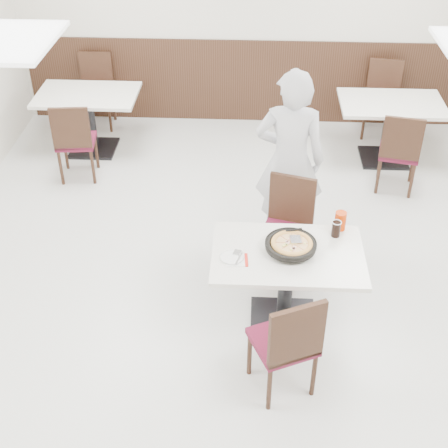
{
  "coord_description": "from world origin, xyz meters",
  "views": [
    {
      "loc": [
        0.04,
        -4.33,
        3.77
      ],
      "look_at": [
        -0.16,
        -0.3,
        0.91
      ],
      "focal_mm": 50.0,
      "sensor_mm": 36.0,
      "label": 1
    }
  ],
  "objects_px": {
    "bg_chair_right_near": "(399,150)",
    "chair_far": "(285,232)",
    "chair_near": "(283,339)",
    "main_table": "(285,289)",
    "bg_table_left": "(91,122)",
    "cola_glass": "(336,229)",
    "red_cup": "(340,221)",
    "diner_person": "(290,161)",
    "bg_chair_right_far": "(381,101)",
    "pizza_pan": "(291,247)",
    "bg_table_right": "(387,131)",
    "bg_chair_left_far": "(96,92)",
    "pizza": "(292,245)",
    "bg_chair_left_near": "(76,139)",
    "side_plate": "(232,257)"
  },
  "relations": [
    {
      "from": "main_table",
      "to": "bg_chair_right_far",
      "type": "bearing_deg",
      "value": 69.72
    },
    {
      "from": "pizza",
      "to": "side_plate",
      "type": "xyz_separation_m",
      "value": [
        -0.47,
        -0.11,
        -0.05
      ]
    },
    {
      "from": "chair_near",
      "to": "red_cup",
      "type": "bearing_deg",
      "value": 40.57
    },
    {
      "from": "cola_glass",
      "to": "bg_chair_right_near",
      "type": "relative_size",
      "value": 0.14
    },
    {
      "from": "bg_table_left",
      "to": "bg_chair_left_far",
      "type": "distance_m",
      "value": 0.68
    },
    {
      "from": "chair_near",
      "to": "bg_chair_right_near",
      "type": "distance_m",
      "value": 3.22
    },
    {
      "from": "bg_chair_left_near",
      "to": "bg_table_right",
      "type": "distance_m",
      "value": 3.65
    },
    {
      "from": "main_table",
      "to": "pizza_pan",
      "type": "distance_m",
      "value": 0.42
    },
    {
      "from": "chair_near",
      "to": "bg_chair_right_far",
      "type": "distance_m",
      "value": 4.44
    },
    {
      "from": "pizza",
      "to": "bg_chair_right_far",
      "type": "distance_m",
      "value": 3.78
    },
    {
      "from": "main_table",
      "to": "bg_chair_right_near",
      "type": "relative_size",
      "value": 1.26
    },
    {
      "from": "bg_chair_right_near",
      "to": "chair_far",
      "type": "bearing_deg",
      "value": -117.12
    },
    {
      "from": "bg_table_left",
      "to": "bg_chair_right_near",
      "type": "bearing_deg",
      "value": -11.22
    },
    {
      "from": "chair_far",
      "to": "bg_chair_left_far",
      "type": "height_order",
      "value": "same"
    },
    {
      "from": "diner_person",
      "to": "bg_chair_right_near",
      "type": "xyz_separation_m",
      "value": [
        1.26,
        1.05,
        -0.42
      ]
    },
    {
      "from": "bg_chair_right_near",
      "to": "diner_person",
      "type": "bearing_deg",
      "value": -128.35
    },
    {
      "from": "pizza",
      "to": "red_cup",
      "type": "relative_size",
      "value": 1.9
    },
    {
      "from": "chair_near",
      "to": "chair_far",
      "type": "xyz_separation_m",
      "value": [
        0.05,
        1.33,
        0.0
      ]
    },
    {
      "from": "chair_far",
      "to": "bg_chair_left_far",
      "type": "xyz_separation_m",
      "value": [
        -2.38,
        2.97,
        0.0
      ]
    },
    {
      "from": "bg_table_left",
      "to": "diner_person",
      "type": "bearing_deg",
      "value": -36.98
    },
    {
      "from": "chair_near",
      "to": "bg_chair_right_far",
      "type": "bearing_deg",
      "value": 47.92
    },
    {
      "from": "main_table",
      "to": "diner_person",
      "type": "distance_m",
      "value": 1.31
    },
    {
      "from": "pizza",
      "to": "pizza_pan",
      "type": "bearing_deg",
      "value": -175.97
    },
    {
      "from": "red_cup",
      "to": "diner_person",
      "type": "height_order",
      "value": "diner_person"
    },
    {
      "from": "pizza_pan",
      "to": "bg_table_right",
      "type": "relative_size",
      "value": 0.33
    },
    {
      "from": "chair_far",
      "to": "bg_chair_left_far",
      "type": "relative_size",
      "value": 1.0
    },
    {
      "from": "diner_person",
      "to": "bg_table_right",
      "type": "xyz_separation_m",
      "value": [
        1.25,
        1.7,
        -0.52
      ]
    },
    {
      "from": "side_plate",
      "to": "diner_person",
      "type": "relative_size",
      "value": 0.1
    },
    {
      "from": "bg_chair_right_near",
      "to": "cola_glass",
      "type": "bearing_deg",
      "value": -102.56
    },
    {
      "from": "chair_near",
      "to": "bg_chair_right_near",
      "type": "bearing_deg",
      "value": 40.91
    },
    {
      "from": "bg_chair_left_far",
      "to": "diner_person",
      "type": "bearing_deg",
      "value": 131.96
    },
    {
      "from": "red_cup",
      "to": "bg_chair_left_near",
      "type": "relative_size",
      "value": 0.17
    },
    {
      "from": "pizza_pan",
      "to": "bg_chair_left_near",
      "type": "distance_m",
      "value": 3.28
    },
    {
      "from": "pizza_pan",
      "to": "bg_chair_left_far",
      "type": "xyz_separation_m",
      "value": [
        -2.38,
        3.61,
        -0.32
      ]
    },
    {
      "from": "cola_glass",
      "to": "bg_chair_left_far",
      "type": "bearing_deg",
      "value": 129.14
    },
    {
      "from": "chair_far",
      "to": "red_cup",
      "type": "xyz_separation_m",
      "value": [
        0.42,
        -0.31,
        0.35
      ]
    },
    {
      "from": "chair_near",
      "to": "bg_chair_right_far",
      "type": "xyz_separation_m",
      "value": [
        1.36,
        4.23,
        0.0
      ]
    },
    {
      "from": "main_table",
      "to": "bg_table_left",
      "type": "height_order",
      "value": "same"
    },
    {
      "from": "main_table",
      "to": "bg_chair_left_near",
      "type": "bearing_deg",
      "value": 134.77
    },
    {
      "from": "cola_glass",
      "to": "bg_chair_right_far",
      "type": "height_order",
      "value": "bg_chair_right_far"
    },
    {
      "from": "cola_glass",
      "to": "chair_near",
      "type": "bearing_deg",
      "value": -115.33
    },
    {
      "from": "pizza",
      "to": "bg_chair_right_far",
      "type": "relative_size",
      "value": 0.32
    },
    {
      "from": "bg_chair_right_near",
      "to": "bg_chair_left_near",
      "type": "bearing_deg",
      "value": -169.11
    },
    {
      "from": "pizza",
      "to": "red_cup",
      "type": "height_order",
      "value": "red_cup"
    },
    {
      "from": "diner_person",
      "to": "bg_chair_right_far",
      "type": "bearing_deg",
      "value": -113.48
    },
    {
      "from": "bg_table_right",
      "to": "bg_chair_right_far",
      "type": "xyz_separation_m",
      "value": [
        0.01,
        0.65,
        0.1
      ]
    },
    {
      "from": "pizza",
      "to": "chair_near",
      "type": "bearing_deg",
      "value": -95.63
    },
    {
      "from": "main_table",
      "to": "bg_chair_right_near",
      "type": "distance_m",
      "value": 2.61
    },
    {
      "from": "chair_far",
      "to": "bg_chair_right_near",
      "type": "xyz_separation_m",
      "value": [
        1.3,
        1.59,
        0.0
      ]
    },
    {
      "from": "chair_near",
      "to": "cola_glass",
      "type": "distance_m",
      "value": 1.07
    }
  ]
}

